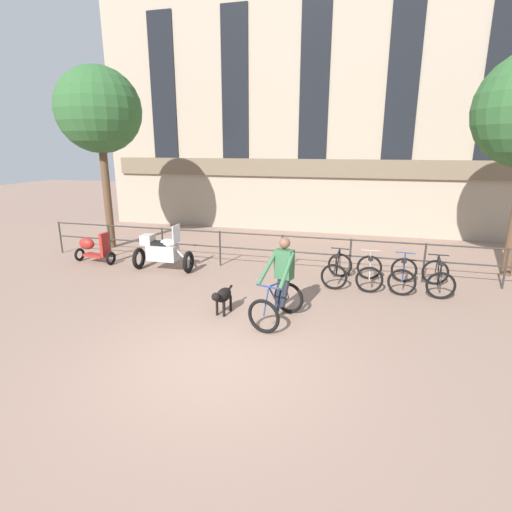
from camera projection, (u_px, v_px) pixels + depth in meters
name	position (u px, v px, depth m)	size (l,w,h in m)	color
ground_plane	(217.00, 362.00, 6.60)	(60.00, 60.00, 0.00)	#8E7060
canal_railing	(282.00, 247.00, 11.24)	(15.05, 0.05, 1.05)	#2D2B28
building_facade	(315.00, 99.00, 15.42)	(18.00, 0.72, 10.44)	gray
cyclist_with_bike	(280.00, 285.00, 8.01)	(0.95, 1.30, 1.70)	black
dog	(223.00, 296.00, 8.38)	(0.32, 0.86, 0.58)	black
parked_motorcycle	(162.00, 252.00, 11.29)	(1.68, 0.65, 1.35)	black
parked_bicycle_near_lamp	(337.00, 270.00, 10.32)	(0.74, 1.15, 0.86)	black
parked_bicycle_mid_left	(369.00, 272.00, 10.11)	(0.66, 1.11, 0.86)	black
parked_bicycle_mid_right	(403.00, 275.00, 9.90)	(0.79, 1.18, 0.86)	black
parked_bicycle_far_end	(438.00, 278.00, 9.70)	(0.69, 1.13, 0.86)	black
parked_scooter	(93.00, 248.00, 12.09)	(1.31, 0.53, 0.96)	black
tree_canalside_left	(99.00, 111.00, 12.89)	(2.72, 2.72, 5.93)	brown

